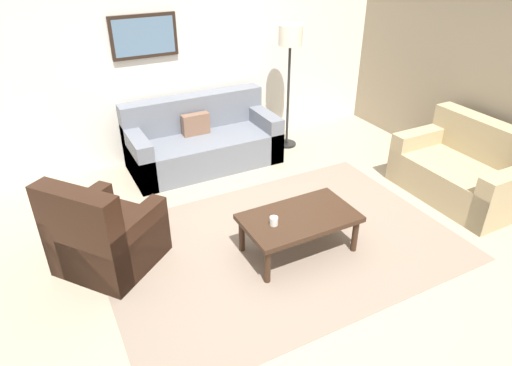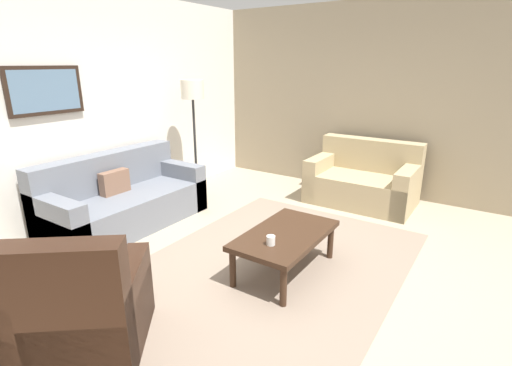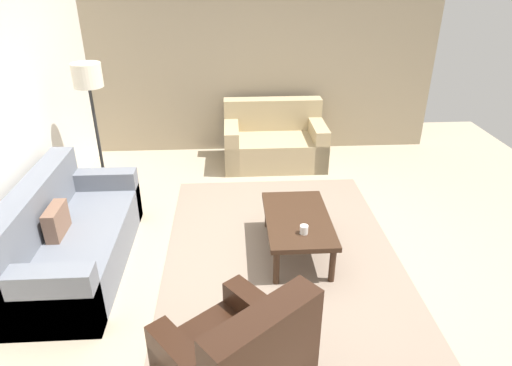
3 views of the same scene
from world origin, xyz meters
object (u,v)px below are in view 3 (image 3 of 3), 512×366
object	(u,v)px
couch_main	(65,241)
cup	(304,230)
lamp_standing	(90,91)
coffee_table	(298,222)
couch_loveseat	(274,142)

from	to	relation	value
couch_main	cup	xyz separation A→B (m)	(-0.17, -2.27, 0.15)
cup	couch_main	bearing A→B (deg)	85.69
cup	lamp_standing	bearing A→B (deg)	56.18
coffee_table	cup	xyz separation A→B (m)	(-0.29, -0.01, 0.09)
couch_main	coffee_table	size ratio (longest dim) A/B	1.78
coffee_table	lamp_standing	size ratio (longest dim) A/B	0.64
couch_main	lamp_standing	bearing A→B (deg)	-2.88
couch_loveseat	lamp_standing	distance (m)	2.71
couch_loveseat	couch_main	bearing A→B (deg)	137.65
lamp_standing	couch_loveseat	bearing A→B (deg)	-62.10
coffee_table	lamp_standing	xyz separation A→B (m)	(1.19, 2.19, 1.05)
couch_loveseat	cup	size ratio (longest dim) A/B	17.27
couch_loveseat	coffee_table	bearing A→B (deg)	-179.62
couch_main	lamp_standing	distance (m)	1.72
coffee_table	cup	world-z (taller)	cup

